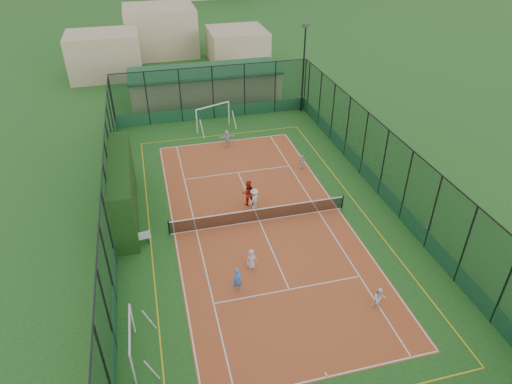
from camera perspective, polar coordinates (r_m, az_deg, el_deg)
ground at (r=29.77m, az=0.40°, el=-3.63°), size 300.00×300.00×0.00m
court_slab at (r=29.76m, az=0.40°, el=-3.62°), size 11.17×23.97×0.01m
tennis_net at (r=29.46m, az=0.40°, el=-2.80°), size 11.67×0.12×1.06m
perimeter_fence at (r=28.35m, az=0.42°, el=0.43°), size 18.12×34.12×5.00m
floodlight_ne at (r=44.48m, az=5.94°, el=14.95°), size 0.60×0.26×8.25m
clubhouse at (r=48.31m, az=-6.38°, el=13.20°), size 15.20×7.20×3.15m
hedge_left at (r=30.66m, az=-16.28°, el=0.48°), size 1.34×8.91×3.90m
white_bench at (r=28.48m, az=-14.77°, el=-5.59°), size 1.83×0.73×1.00m
futsal_goal_near at (r=22.22m, az=-15.17°, el=-17.70°), size 2.97×0.90×1.91m
futsal_goal_far at (r=41.65m, az=-5.38°, el=9.27°), size 3.58×2.17×2.23m
child_near_left at (r=25.89m, az=-0.57°, el=-8.37°), size 0.71×0.55×1.27m
child_near_mid at (r=24.54m, az=-2.30°, el=-10.93°), size 0.56×0.40×1.46m
child_near_right at (r=24.55m, az=15.15°, el=-12.68°), size 0.73×0.63×1.27m
child_far_left at (r=30.52m, az=-0.22°, el=-0.85°), size 1.10×1.06×1.51m
child_far_right at (r=35.37m, az=5.81°, el=3.76°), size 0.72×0.42×1.16m
child_far_back at (r=38.60m, az=-3.64°, el=6.73°), size 1.36×0.49×1.44m
coach at (r=30.81m, az=-1.00°, el=-0.12°), size 0.98×0.81×1.85m
tennis_balls at (r=30.88m, az=-0.07°, el=-2.01°), size 5.76×1.30×0.07m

